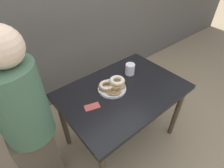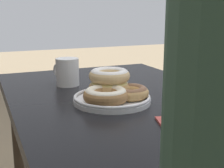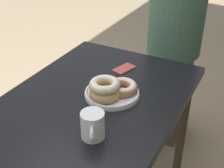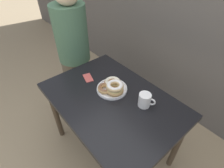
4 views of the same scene
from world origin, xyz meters
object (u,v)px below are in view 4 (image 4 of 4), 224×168
Objects in this scene: donut_plate at (112,87)px; coffee_mug at (145,100)px; dining_table at (112,106)px; person_figure at (73,49)px; napkin at (88,78)px.

coffee_mug is at bearing 15.21° from donut_plate.
person_figure reaches higher than dining_table.
person_figure is (-0.77, 0.13, 0.13)m from dining_table.
dining_table is 0.28m from coffee_mug.
person_figure is at bearing 170.67° from dining_table.
dining_table is at bearing -147.11° from coffee_mug.
napkin is at bearing -15.44° from person_figure.
coffee_mug reaches higher than dining_table.
person_figure is 0.46m from napkin.
donut_plate is at bearing 12.28° from napkin.
person_figure is (-0.98, -0.01, -0.00)m from coffee_mug.
dining_table is 0.79m from person_figure.
napkin reaches higher than dining_table.
dining_table is 4.09× the size of donut_plate.
napkin is at bearing 179.38° from dining_table.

